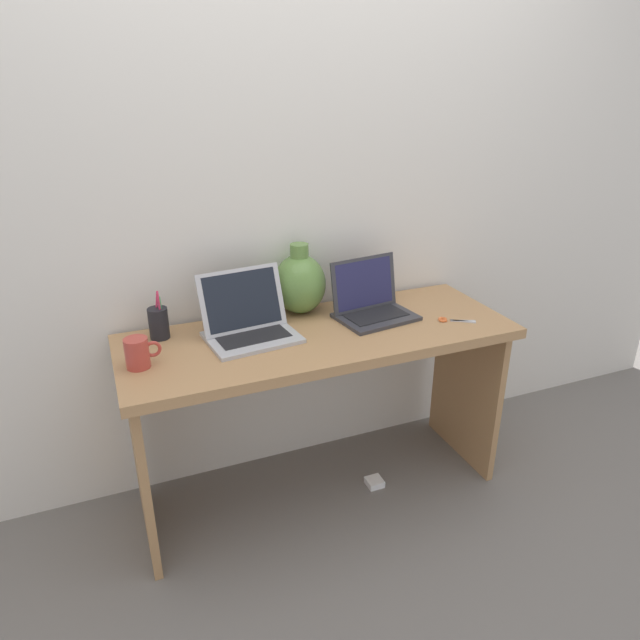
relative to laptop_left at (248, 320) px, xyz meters
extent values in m
plane|color=slate|center=(0.26, -0.07, -0.81)|extent=(6.00, 6.00, 0.00)
cube|color=silver|center=(0.26, 0.24, 0.39)|extent=(4.40, 0.04, 2.40)
cube|color=#AD7F51|center=(0.26, -0.07, -0.08)|extent=(1.51, 0.56, 0.04)
cube|color=#AD7F51|center=(-0.45, -0.07, -0.46)|extent=(0.03, 0.47, 0.71)
cube|color=#AD7F51|center=(0.98, -0.07, -0.46)|extent=(0.03, 0.47, 0.71)
cube|color=#B2B2B7|center=(0.00, -0.04, -0.06)|extent=(0.35, 0.28, 0.01)
cube|color=black|center=(0.00, -0.04, -0.05)|extent=(0.28, 0.18, 0.00)
cube|color=#B2B2B7|center=(0.00, 0.05, 0.06)|extent=(0.33, 0.12, 0.23)
cube|color=black|center=(0.00, 0.05, 0.06)|extent=(0.29, 0.11, 0.20)
cube|color=#333338|center=(0.52, -0.04, -0.06)|extent=(0.33, 0.26, 0.01)
cube|color=black|center=(0.52, -0.04, -0.05)|extent=(0.26, 0.17, 0.00)
cube|color=#333338|center=(0.51, 0.05, 0.06)|extent=(0.31, 0.09, 0.22)
cube|color=#23234C|center=(0.51, 0.05, 0.06)|extent=(0.27, 0.08, 0.19)
ellipsoid|color=#5B843D|center=(0.26, 0.14, 0.06)|extent=(0.21, 0.21, 0.25)
cylinder|color=#5B843D|center=(0.26, 0.14, 0.20)|extent=(0.07, 0.07, 0.06)
cylinder|color=#B23D33|center=(-0.41, -0.11, -0.01)|extent=(0.08, 0.08, 0.11)
torus|color=#B23D33|center=(-0.36, -0.11, -0.01)|extent=(0.06, 0.01, 0.06)
cylinder|color=black|center=(-0.31, 0.10, 0.00)|extent=(0.07, 0.07, 0.12)
cylinder|color=#4CA566|center=(-0.30, 0.10, 0.04)|extent=(0.01, 0.02, 0.13)
cylinder|color=#D83359|center=(-0.31, 0.12, 0.04)|extent=(0.03, 0.01, 0.14)
cylinder|color=#D83359|center=(-0.30, 0.09, 0.05)|extent=(0.01, 0.01, 0.15)
cube|color=#B7B7BC|center=(0.83, -0.20, -0.06)|extent=(0.10, 0.05, 0.00)
cube|color=#B7B7BC|center=(0.83, -0.20, -0.06)|extent=(0.09, 0.07, 0.00)
torus|color=orange|center=(0.76, -0.16, -0.06)|extent=(0.03, 0.04, 0.01)
torus|color=orange|center=(0.76, -0.15, -0.06)|extent=(0.03, 0.04, 0.01)
cube|color=white|center=(0.49, -0.15, -0.80)|extent=(0.07, 0.07, 0.03)
camera|label=1|loc=(-0.49, -1.92, 0.85)|focal=32.07mm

